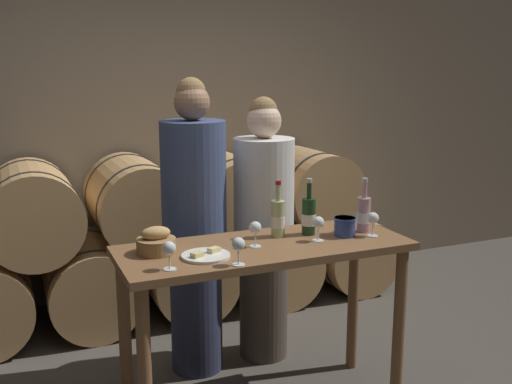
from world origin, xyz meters
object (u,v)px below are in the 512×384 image
at_px(wine_bottle_white, 278,218).
at_px(bread_basket, 156,243).
at_px(wine_bottle_red, 309,216).
at_px(wine_glass_right, 318,224).
at_px(person_right, 264,230).
at_px(cheese_plate, 206,255).
at_px(wine_bottle_rose, 364,214).
at_px(wine_glass_center, 255,229).
at_px(wine_glass_far_right, 373,219).
at_px(person_left, 195,228).
at_px(wine_glass_far_left, 169,249).
at_px(tasting_table, 265,274).
at_px(blue_crock, 345,226).
at_px(wine_glass_left, 238,245).

height_order(wine_bottle_white, bread_basket, wine_bottle_white).
height_order(wine_bottle_red, wine_glass_right, wine_bottle_red).
xyz_separation_m(person_right, wine_bottle_white, (-0.13, -0.48, 0.20)).
bearing_deg(cheese_plate, wine_bottle_white, 21.86).
height_order(wine_bottle_red, wine_bottle_rose, wine_bottle_red).
height_order(person_right, wine_bottle_white, person_right).
distance_m(cheese_plate, wine_glass_center, 0.30).
relative_size(wine_bottle_white, wine_bottle_rose, 1.02).
xyz_separation_m(wine_bottle_red, bread_basket, (-0.83, -0.00, -0.05)).
bearing_deg(wine_glass_far_right, cheese_plate, 179.54).
height_order(person_left, wine_glass_far_left, person_left).
distance_m(tasting_table, wine_glass_far_right, 0.65).
xyz_separation_m(tasting_table, blue_crock, (0.45, -0.02, 0.21)).
height_order(bread_basket, wine_glass_left, bread_basket).
distance_m(person_left, wine_glass_far_right, 1.04).
xyz_separation_m(person_left, wine_glass_far_left, (-0.36, -0.77, 0.13)).
relative_size(person_left, wine_bottle_white, 5.80).
bearing_deg(cheese_plate, person_right, 48.31).
relative_size(person_left, bread_basket, 9.23).
bearing_deg(wine_glass_far_left, wine_bottle_red, 17.35).
bearing_deg(wine_bottle_red, wine_bottle_white, 170.63).
height_order(wine_bottle_red, blue_crock, wine_bottle_red).
distance_m(wine_glass_far_left, wine_glass_left, 0.31).
height_order(person_right, wine_bottle_red, person_right).
bearing_deg(blue_crock, cheese_plate, -176.05).
relative_size(bread_basket, wine_glass_left, 1.46).
xyz_separation_m(person_right, wine_glass_far_left, (-0.80, -0.77, 0.19)).
distance_m(bread_basket, wine_glass_right, 0.83).
bearing_deg(wine_glass_far_left, person_right, 44.01).
bearing_deg(wine_glass_center, wine_glass_left, -128.20).
bearing_deg(wine_glass_left, bread_basket, 133.05).
relative_size(wine_bottle_rose, cheese_plate, 1.28).
height_order(person_left, wine_bottle_rose, person_left).
distance_m(wine_bottle_rose, wine_glass_far_right, 0.10).
bearing_deg(wine_glass_left, wine_bottle_rose, 17.27).
bearing_deg(cheese_plate, wine_bottle_red, 14.07).
relative_size(person_right, wine_bottle_white, 5.42).
xyz_separation_m(wine_bottle_rose, wine_glass_far_right, (-0.01, -0.10, -0.01)).
bearing_deg(person_right, wine_glass_far_right, -63.90).
bearing_deg(wine_glass_center, tasting_table, 14.34).
distance_m(wine_bottle_white, wine_glass_far_left, 0.73).
bearing_deg(wine_glass_far_right, wine_glass_right, 173.37).
bearing_deg(cheese_plate, person_left, 77.07).
distance_m(person_right, bread_basket, 0.96).
bearing_deg(wine_bottle_white, person_left, 122.71).
relative_size(tasting_table, wine_bottle_rose, 5.03).
relative_size(tasting_table, wine_glass_far_left, 11.44).
xyz_separation_m(wine_glass_center, wine_glass_far_right, (0.65, -0.07, 0.00)).
bearing_deg(wine_bottle_red, wine_bottle_rose, -11.96).
xyz_separation_m(person_left, wine_glass_left, (-0.05, -0.84, 0.13)).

